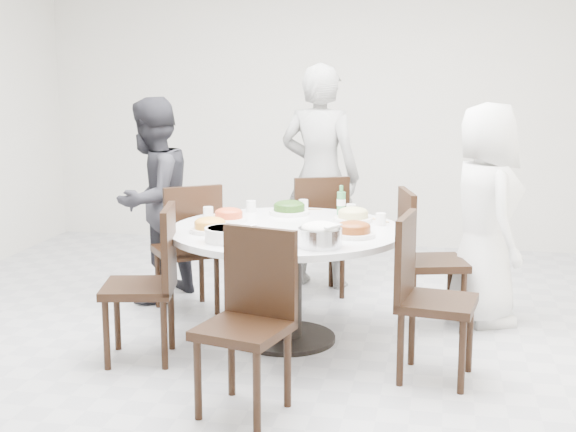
% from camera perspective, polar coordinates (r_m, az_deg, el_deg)
% --- Properties ---
extents(floor, '(6.00, 6.00, 0.01)m').
position_cam_1_polar(floor, '(5.22, -0.21, -9.19)').
color(floor, '#B5B5BA').
rests_on(floor, ground).
extents(wall_back, '(6.00, 0.01, 2.80)m').
position_cam_1_polar(wall_back, '(7.88, 4.10, 8.02)').
color(wall_back, silver).
rests_on(wall_back, ground).
extents(wall_front, '(6.00, 0.01, 2.80)m').
position_cam_1_polar(wall_front, '(2.09, -16.55, -0.51)').
color(wall_front, silver).
rests_on(wall_front, ground).
extents(dining_table, '(1.50, 1.50, 0.75)m').
position_cam_1_polar(dining_table, '(5.21, -0.11, -4.92)').
color(dining_table, white).
rests_on(dining_table, floor).
extents(chair_ne, '(0.51, 0.51, 0.95)m').
position_cam_1_polar(chair_ne, '(5.54, 10.28, -3.05)').
color(chair_ne, black).
rests_on(chair_ne, floor).
extents(chair_n, '(0.55, 0.55, 0.95)m').
position_cam_1_polar(chair_n, '(6.23, 1.98, -1.32)').
color(chair_n, black).
rests_on(chair_n, floor).
extents(chair_nw, '(0.59, 0.59, 0.95)m').
position_cam_1_polar(chair_nw, '(5.84, -7.26, -2.24)').
color(chair_nw, black).
rests_on(chair_nw, floor).
extents(chair_sw, '(0.50, 0.50, 0.95)m').
position_cam_1_polar(chair_sw, '(4.94, -10.59, -4.79)').
color(chair_sw, black).
rests_on(chair_sw, floor).
extents(chair_s, '(0.51, 0.51, 0.95)m').
position_cam_1_polar(chair_s, '(4.13, -3.22, -7.77)').
color(chair_s, black).
rests_on(chair_s, floor).
extents(chair_se, '(0.48, 0.48, 0.95)m').
position_cam_1_polar(chair_se, '(4.63, 10.57, -5.83)').
color(chair_se, black).
rests_on(chair_se, floor).
extents(diner_right, '(0.71, 0.87, 1.53)m').
position_cam_1_polar(diner_right, '(5.66, 13.84, 0.11)').
color(diner_right, silver).
rests_on(diner_right, floor).
extents(diner_middle, '(0.72, 0.54, 1.79)m').
position_cam_1_polar(diner_middle, '(6.41, 2.29, 2.83)').
color(diner_middle, black).
rests_on(diner_middle, floor).
extents(diner_left, '(0.74, 0.86, 1.54)m').
position_cam_1_polar(diner_left, '(6.11, -9.63, 1.11)').
color(diner_left, black).
rests_on(diner_left, floor).
extents(dish_greens, '(0.28, 0.28, 0.07)m').
position_cam_1_polar(dish_greens, '(5.58, 0.09, 0.50)').
color(dish_greens, white).
rests_on(dish_greens, dining_table).
extents(dish_pale, '(0.26, 0.26, 0.07)m').
position_cam_1_polar(dish_pale, '(5.35, 4.65, -0.01)').
color(dish_pale, white).
rests_on(dish_pale, dining_table).
extents(dish_orange, '(0.24, 0.24, 0.06)m').
position_cam_1_polar(dish_orange, '(5.34, -4.23, -0.05)').
color(dish_orange, white).
rests_on(dish_orange, dining_table).
extents(dish_redbrown, '(0.26, 0.26, 0.07)m').
position_cam_1_polar(dish_redbrown, '(4.89, 4.69, -1.08)').
color(dish_redbrown, white).
rests_on(dish_redbrown, dining_table).
extents(dish_tofu, '(0.25, 0.25, 0.07)m').
position_cam_1_polar(dish_tofu, '(5.02, -5.57, -0.78)').
color(dish_tofu, white).
rests_on(dish_tofu, dining_table).
extents(rice_bowl, '(0.25, 0.25, 0.11)m').
position_cam_1_polar(rice_bowl, '(4.60, 2.30, -1.53)').
color(rice_bowl, silver).
rests_on(rice_bowl, dining_table).
extents(soup_bowl, '(0.27, 0.27, 0.08)m').
position_cam_1_polar(soup_bowl, '(4.75, -4.35, -1.32)').
color(soup_bowl, white).
rests_on(soup_bowl, dining_table).
extents(beverage_bottle, '(0.06, 0.06, 0.21)m').
position_cam_1_polar(beverage_bottle, '(5.55, 3.81, 1.12)').
color(beverage_bottle, '#337F45').
rests_on(beverage_bottle, dining_table).
extents(tea_cups, '(0.07, 0.07, 0.08)m').
position_cam_1_polar(tea_cups, '(5.68, 1.43, 0.72)').
color(tea_cups, white).
rests_on(tea_cups, dining_table).
extents(chopsticks, '(0.24, 0.04, 0.01)m').
position_cam_1_polar(chopsticks, '(5.75, 1.17, 0.50)').
color(chopsticks, tan).
rests_on(chopsticks, dining_table).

